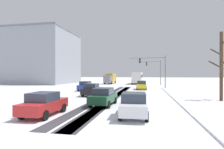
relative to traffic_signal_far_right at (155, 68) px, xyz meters
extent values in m
plane|color=silver|center=(-7.93, -39.28, -4.37)|extent=(300.00, 300.00, 0.00)
cube|color=#38383D|center=(-6.30, -24.67, -4.37)|extent=(1.09, 32.12, 0.01)
cube|color=#38383D|center=(-6.08, -24.67, -4.37)|extent=(1.12, 32.12, 0.01)
cube|color=#38383D|center=(-7.54, -24.67, -4.37)|extent=(0.96, 32.12, 0.01)
cube|color=white|center=(2.79, -26.13, -4.31)|extent=(4.00, 32.12, 0.12)
cylinder|color=slate|center=(1.39, -0.07, -1.12)|extent=(0.18, 0.18, 6.50)
cylinder|color=slate|center=(-1.18, 0.08, 1.73)|extent=(5.13, 0.43, 0.12)
cube|color=black|center=(-2.20, 0.14, 1.18)|extent=(0.33, 0.26, 0.90)
sphere|color=black|center=(-2.21, -0.02, 1.48)|extent=(0.20, 0.20, 0.20)
sphere|color=orange|center=(-2.21, -0.02, 1.18)|extent=(0.20, 0.20, 0.20)
sphere|color=black|center=(-2.21, -0.02, 0.88)|extent=(0.20, 0.20, 0.20)
cylinder|color=slate|center=(1.39, -12.07, -1.12)|extent=(0.18, 0.18, 6.50)
cylinder|color=slate|center=(-2.13, -11.88, 1.73)|extent=(7.04, 0.51, 0.12)
cube|color=black|center=(-3.54, -11.80, 1.18)|extent=(0.33, 0.26, 0.90)
sphere|color=black|center=(-3.55, -11.96, 1.48)|extent=(0.20, 0.20, 0.20)
sphere|color=orange|center=(-3.55, -11.96, 1.18)|extent=(0.20, 0.20, 0.20)
sphere|color=black|center=(-3.55, -11.96, 0.88)|extent=(0.20, 0.20, 0.20)
cube|color=yellow|center=(-3.14, -14.54, -3.70)|extent=(1.82, 4.15, 0.70)
cube|color=#2D3847|center=(-3.13, -14.69, -3.05)|extent=(1.61, 1.94, 0.60)
cylinder|color=black|center=(-3.98, -13.29, -4.05)|extent=(0.24, 0.65, 0.64)
cylinder|color=black|center=(-2.37, -13.25, -4.05)|extent=(0.24, 0.65, 0.64)
cylinder|color=black|center=(-3.91, -15.83, -4.05)|extent=(0.24, 0.65, 0.64)
cylinder|color=black|center=(-2.29, -15.79, -4.05)|extent=(0.24, 0.65, 0.64)
cube|color=#233899|center=(-12.65, -18.63, -3.70)|extent=(1.71, 4.10, 0.70)
cube|color=#2D3847|center=(-12.65, -18.78, -3.05)|extent=(1.56, 1.90, 0.60)
cylinder|color=black|center=(-13.46, -17.36, -4.05)|extent=(0.22, 0.64, 0.64)
cylinder|color=black|center=(-11.84, -17.37, -4.05)|extent=(0.22, 0.64, 0.64)
cylinder|color=black|center=(-13.46, -19.90, -4.05)|extent=(0.22, 0.64, 0.64)
cylinder|color=black|center=(-11.85, -19.91, -4.05)|extent=(0.22, 0.64, 0.64)
cube|color=black|center=(-9.41, -25.48, -3.70)|extent=(1.80, 4.14, 0.70)
cube|color=#2D3847|center=(-9.42, -25.63, -3.05)|extent=(1.61, 1.94, 0.60)
cylinder|color=black|center=(-10.19, -24.19, -4.05)|extent=(0.24, 0.65, 0.64)
cylinder|color=black|center=(-8.57, -24.23, -4.05)|extent=(0.24, 0.65, 0.64)
cylinder|color=black|center=(-10.25, -26.73, -4.05)|extent=(0.24, 0.65, 0.64)
cylinder|color=black|center=(-8.64, -26.77, -4.05)|extent=(0.24, 0.65, 0.64)
cube|color=#194C2D|center=(-6.10, -32.59, -3.70)|extent=(1.92, 4.18, 0.70)
cube|color=#2D3847|center=(-6.11, -32.74, -3.05)|extent=(1.66, 1.98, 0.60)
cylinder|color=black|center=(-6.84, -31.28, -4.05)|extent=(0.25, 0.65, 0.64)
cylinder|color=black|center=(-5.23, -31.37, -4.05)|extent=(0.25, 0.65, 0.64)
cylinder|color=black|center=(-6.98, -33.82, -4.05)|extent=(0.25, 0.65, 0.64)
cylinder|color=black|center=(-5.37, -33.90, -4.05)|extent=(0.25, 0.65, 0.64)
cube|color=silver|center=(-3.07, -36.39, -3.70)|extent=(1.85, 4.16, 0.70)
cube|color=#2D3847|center=(-3.07, -36.54, -3.05)|extent=(1.63, 1.96, 0.60)
cylinder|color=black|center=(-3.93, -35.15, -4.05)|extent=(0.24, 0.65, 0.64)
cylinder|color=black|center=(-2.32, -35.09, -4.05)|extent=(0.24, 0.65, 0.64)
cylinder|color=black|center=(-3.83, -37.69, -4.05)|extent=(0.24, 0.65, 0.64)
cylinder|color=black|center=(-2.22, -37.63, -4.05)|extent=(0.24, 0.65, 0.64)
cube|color=red|center=(-9.23, -37.28, -3.70)|extent=(1.73, 4.11, 0.70)
cube|color=#2D3847|center=(-9.23, -37.43, -3.05)|extent=(1.57, 1.91, 0.60)
cylinder|color=black|center=(-10.05, -36.01, -4.05)|extent=(0.22, 0.64, 0.64)
cylinder|color=black|center=(-8.43, -36.00, -4.05)|extent=(0.22, 0.64, 0.64)
cylinder|color=black|center=(-10.03, -38.55, -4.05)|extent=(0.22, 0.64, 0.64)
cylinder|color=black|center=(-8.41, -38.54, -4.05)|extent=(0.22, 0.64, 0.64)
cube|color=silver|center=(-4.81, 5.10, -2.44)|extent=(2.75, 11.05, 2.90)
cube|color=#283342|center=(-4.81, 5.10, -2.09)|extent=(2.77, 10.17, 0.90)
cylinder|color=black|center=(-3.71, 1.23, -3.89)|extent=(0.32, 0.97, 0.96)
cylinder|color=black|center=(-6.08, 1.28, -3.89)|extent=(0.32, 0.97, 0.96)
cylinder|color=black|center=(-3.55, 8.38, -3.89)|extent=(0.32, 0.97, 0.96)
cylinder|color=black|center=(-5.92, 8.43, -3.89)|extent=(0.32, 0.97, 0.96)
cube|color=slate|center=(-12.93, 1.17, -2.90)|extent=(2.19, 2.28, 2.10)
cube|color=gold|center=(-12.78, 4.87, -2.65)|extent=(2.41, 5.29, 2.60)
cylinder|color=black|center=(-11.90, 1.57, -3.95)|extent=(0.31, 0.85, 0.84)
cylinder|color=black|center=(-13.92, 1.65, -3.95)|extent=(0.31, 0.85, 0.84)
cylinder|color=black|center=(-11.71, 6.25, -3.95)|extent=(0.31, 0.85, 0.84)
cylinder|color=black|center=(-13.73, 6.34, -3.95)|extent=(0.31, 0.85, 0.84)
cylinder|color=#4C3828|center=(5.67, -27.48, -0.67)|extent=(0.33, 0.33, 7.42)
cylinder|color=#4C3828|center=(4.96, -27.91, -0.52)|extent=(1.03, 1.55, 0.98)
cylinder|color=#4C3828|center=(5.07, -27.86, 0.80)|extent=(0.93, 1.34, 1.00)
cube|color=#9399A3|center=(-34.17, 2.76, 3.43)|extent=(18.48, 18.14, 15.60)
cube|color=slate|center=(-34.17, 2.76, 11.48)|extent=(18.78, 18.44, 0.50)
camera|label=1|loc=(-2.24, -48.80, -1.49)|focal=29.13mm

